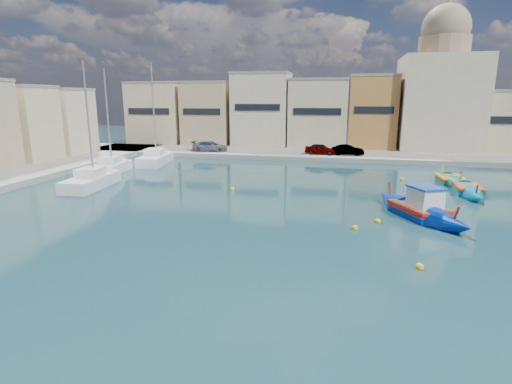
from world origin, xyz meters
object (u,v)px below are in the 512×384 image
(luzzu_green, at_px, (450,180))
(yacht_midnorth, at_px, (118,166))
(church_block, at_px, (440,89))
(yacht_north, at_px, (160,158))
(luzzu_cyan_mid, at_px, (467,190))
(luzzu_blue_cabin, at_px, (419,211))
(yacht_mid, at_px, (103,178))

(luzzu_green, height_order, yacht_midnorth, yacht_midnorth)
(church_block, distance_m, luzzu_green, 22.77)
(yacht_north, bearing_deg, luzzu_cyan_mid, -17.47)
(yacht_north, distance_m, yacht_midnorth, 6.38)
(luzzu_cyan_mid, distance_m, yacht_north, 32.17)
(luzzu_blue_cabin, bearing_deg, yacht_midnorth, 158.02)
(luzzu_cyan_mid, height_order, luzzu_green, luzzu_cyan_mid)
(church_block, height_order, yacht_mid, church_block)
(luzzu_cyan_mid, bearing_deg, yacht_north, 162.53)
(luzzu_blue_cabin, distance_m, yacht_north, 31.05)
(luzzu_blue_cabin, relative_size, yacht_midnorth, 0.81)
(luzzu_blue_cabin, height_order, luzzu_cyan_mid, luzzu_blue_cabin)
(luzzu_blue_cabin, xyz_separation_m, luzzu_green, (4.50, 11.59, -0.15))
(yacht_north, xyz_separation_m, yacht_midnorth, (-1.88, -6.09, -0.04))
(church_block, distance_m, luzzu_blue_cabin, 34.41)
(yacht_midnorth, bearing_deg, church_block, 31.58)
(luzzu_green, xyz_separation_m, yacht_midnorth, (-32.19, -0.41, 0.20))
(yacht_north, bearing_deg, yacht_midnorth, -107.16)
(luzzu_cyan_mid, relative_size, yacht_north, 0.65)
(luzzu_cyan_mid, xyz_separation_m, yacht_midnorth, (-32.56, 3.57, 0.19))
(yacht_north, height_order, yacht_midnorth, yacht_north)
(luzzu_cyan_mid, xyz_separation_m, yacht_north, (-30.68, 9.66, 0.23))
(yacht_mid, bearing_deg, yacht_midnorth, 110.01)
(luzzu_green, relative_size, yacht_mid, 0.63)
(yacht_mid, bearing_deg, luzzu_cyan_mid, 4.98)
(yacht_midnorth, bearing_deg, yacht_north, 72.84)
(church_block, relative_size, luzzu_green, 2.75)
(luzzu_blue_cabin, relative_size, luzzu_cyan_mid, 1.14)
(yacht_midnorth, bearing_deg, yacht_mid, -69.99)
(luzzu_cyan_mid, bearing_deg, church_block, 84.56)
(church_block, bearing_deg, luzzu_green, -97.47)
(church_block, bearing_deg, luzzu_blue_cabin, -102.54)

